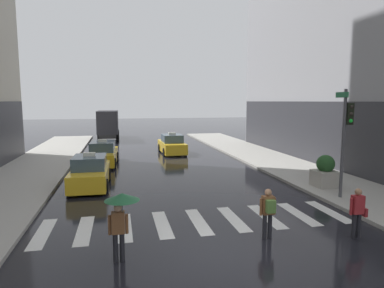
% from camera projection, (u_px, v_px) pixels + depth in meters
% --- Properties ---
extents(ground_plane, '(160.00, 160.00, 0.00)m').
position_uv_depth(ground_plane, '(223.00, 258.00, 9.67)').
color(ground_plane, black).
extents(crosswalk_markings, '(11.30, 2.80, 0.01)m').
position_uv_depth(crosswalk_markings, '(199.00, 221.00, 12.58)').
color(crosswalk_markings, silver).
rests_on(crosswalk_markings, ground).
extents(traffic_light_pole, '(0.44, 0.84, 4.80)m').
position_uv_depth(traffic_light_pole, '(346.00, 128.00, 14.88)').
color(traffic_light_pole, '#47474C').
rests_on(traffic_light_pole, curb_right).
extents(taxi_lead, '(2.00, 4.57, 1.80)m').
position_uv_depth(taxi_lead, '(90.00, 173.00, 17.65)').
color(taxi_lead, gold).
rests_on(taxi_lead, ground).
extents(taxi_second, '(2.11, 4.62, 1.80)m').
position_uv_depth(taxi_second, '(103.00, 154.00, 23.73)').
color(taxi_second, gold).
rests_on(taxi_second, ground).
extents(taxi_third, '(2.01, 4.58, 1.80)m').
position_uv_depth(taxi_third, '(172.00, 145.00, 28.92)').
color(taxi_third, gold).
rests_on(taxi_third, ground).
extents(box_truck, '(2.36, 7.57, 3.35)m').
position_uv_depth(box_truck, '(108.00, 124.00, 39.21)').
color(box_truck, '#2D2D2D').
rests_on(box_truck, ground).
extents(pedestrian_with_umbrella, '(0.96, 0.96, 1.94)m').
position_uv_depth(pedestrian_with_umbrella, '(121.00, 208.00, 9.27)').
color(pedestrian_with_umbrella, black).
rests_on(pedestrian_with_umbrella, ground).
extents(pedestrian_with_backpack, '(0.55, 0.43, 1.65)m').
position_uv_depth(pedestrian_with_backpack, '(268.00, 210.00, 10.86)').
color(pedestrian_with_backpack, black).
rests_on(pedestrian_with_backpack, ground).
extents(pedestrian_with_handbag, '(0.60, 0.24, 1.65)m').
position_uv_depth(pedestrian_with_handbag, '(358.00, 210.00, 10.96)').
color(pedestrian_with_handbag, black).
rests_on(pedestrian_with_handbag, ground).
extents(planter_near_corner, '(1.10, 1.10, 1.60)m').
position_uv_depth(planter_near_corner, '(325.00, 172.00, 17.09)').
color(planter_near_corner, '#A8A399').
rests_on(planter_near_corner, curb_right).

